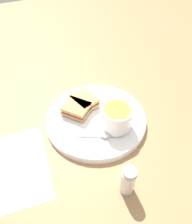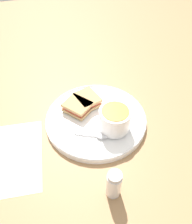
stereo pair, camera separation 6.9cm
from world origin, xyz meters
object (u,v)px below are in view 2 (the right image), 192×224
(spoon, at_px, (99,136))
(sandwich_half_far, at_px, (78,107))
(sandwich_half_near, at_px, (87,100))
(salt_shaker, at_px, (114,184))
(soup_bowl, at_px, (115,119))

(spoon, relative_size, sandwich_half_far, 0.95)
(sandwich_half_near, distance_m, salt_shaker, 0.32)
(salt_shaker, bearing_deg, soup_bowl, -19.08)
(soup_bowl, xyz_separation_m, sandwich_half_far, (0.10, 0.09, -0.02))
(spoon, height_order, sandwich_half_near, sandwich_half_near)
(sandwich_half_near, xyz_separation_m, salt_shaker, (-0.32, 0.01, 0.01))
(soup_bowl, distance_m, salt_shaker, 0.20)
(spoon, relative_size, salt_shaker, 1.13)
(soup_bowl, height_order, sandwich_half_far, soup_bowl)
(sandwich_half_near, height_order, sandwich_half_far, same)
(sandwich_half_far, bearing_deg, spoon, -162.78)
(sandwich_half_near, bearing_deg, spoon, 179.93)
(soup_bowl, relative_size, sandwich_half_near, 0.95)
(soup_bowl, bearing_deg, salt_shaker, 160.92)
(soup_bowl, xyz_separation_m, sandwich_half_near, (0.13, 0.05, -0.02))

